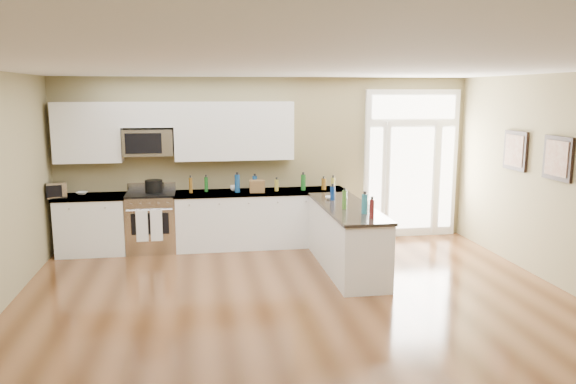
# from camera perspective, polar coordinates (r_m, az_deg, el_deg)

# --- Properties ---
(ground) EXTENTS (8.00, 8.00, 0.00)m
(ground) POSITION_cam_1_polar(r_m,az_deg,el_deg) (6.10, 2.84, -14.59)
(ground) COLOR #4B2B15
(room_shell) EXTENTS (8.00, 8.00, 8.00)m
(room_shell) POSITION_cam_1_polar(r_m,az_deg,el_deg) (5.61, 2.99, 1.48)
(room_shell) COLOR #8F845A
(room_shell) RESTS_ON ground
(back_cabinet_left) EXTENTS (1.10, 0.66, 0.94)m
(back_cabinet_left) POSITION_cam_1_polar(r_m,az_deg,el_deg) (9.51, -19.26, -3.31)
(back_cabinet_left) COLOR white
(back_cabinet_left) RESTS_ON ground
(back_cabinet_right) EXTENTS (2.85, 0.66, 0.94)m
(back_cabinet_right) POSITION_cam_1_polar(r_m,az_deg,el_deg) (9.41, -2.75, -2.89)
(back_cabinet_right) COLOR white
(back_cabinet_right) RESTS_ON ground
(peninsula_cabinet) EXTENTS (0.69, 2.32, 0.94)m
(peninsula_cabinet) POSITION_cam_1_polar(r_m,az_deg,el_deg) (8.22, 5.94, -4.86)
(peninsula_cabinet) COLOR white
(peninsula_cabinet) RESTS_ON ground
(upper_cabinet_left) EXTENTS (1.04, 0.33, 0.95)m
(upper_cabinet_left) POSITION_cam_1_polar(r_m,az_deg,el_deg) (9.43, -19.69, 5.71)
(upper_cabinet_left) COLOR white
(upper_cabinet_left) RESTS_ON room_shell
(upper_cabinet_right) EXTENTS (1.94, 0.33, 0.95)m
(upper_cabinet_right) POSITION_cam_1_polar(r_m,az_deg,el_deg) (9.30, -5.48, 6.20)
(upper_cabinet_right) COLOR white
(upper_cabinet_right) RESTS_ON room_shell
(upper_cabinet_short) EXTENTS (0.82, 0.33, 0.40)m
(upper_cabinet_short) POSITION_cam_1_polar(r_m,az_deg,el_deg) (9.30, -14.10, 7.64)
(upper_cabinet_short) COLOR white
(upper_cabinet_short) RESTS_ON room_shell
(microwave) EXTENTS (0.78, 0.41, 0.42)m
(microwave) POSITION_cam_1_polar(r_m,az_deg,el_deg) (9.29, -14.01, 4.92)
(microwave) COLOR silver
(microwave) RESTS_ON room_shell
(entry_door) EXTENTS (1.70, 0.10, 2.60)m
(entry_door) POSITION_cam_1_polar(r_m,az_deg,el_deg) (10.16, 12.39, 2.81)
(entry_door) COLOR white
(entry_door) RESTS_ON ground
(wall_art_near) EXTENTS (0.05, 0.58, 0.58)m
(wall_art_near) POSITION_cam_1_polar(r_m,az_deg,el_deg) (8.96, 22.09, 3.92)
(wall_art_near) COLOR black
(wall_art_near) RESTS_ON room_shell
(wall_art_far) EXTENTS (0.05, 0.58, 0.58)m
(wall_art_far) POSITION_cam_1_polar(r_m,az_deg,el_deg) (8.13, 25.72, 3.10)
(wall_art_far) COLOR black
(wall_art_far) RESTS_ON room_shell
(kitchen_range) EXTENTS (0.78, 0.69, 1.08)m
(kitchen_range) POSITION_cam_1_polar(r_m,az_deg,el_deg) (9.37, -13.68, -2.96)
(kitchen_range) COLOR silver
(kitchen_range) RESTS_ON ground
(stockpot) EXTENTS (0.36, 0.36, 0.22)m
(stockpot) POSITION_cam_1_polar(r_m,az_deg,el_deg) (9.34, -13.48, 0.62)
(stockpot) COLOR black
(stockpot) RESTS_ON kitchen_range
(toaster_oven) EXTENTS (0.34, 0.30, 0.25)m
(toaster_oven) POSITION_cam_1_polar(r_m,az_deg,el_deg) (9.37, -22.50, 0.19)
(toaster_oven) COLOR silver
(toaster_oven) RESTS_ON back_cabinet_left
(cardboard_box) EXTENTS (0.25, 0.19, 0.20)m
(cardboard_box) POSITION_cam_1_polar(r_m,az_deg,el_deg) (9.15, -3.16, 0.58)
(cardboard_box) COLOR brown
(cardboard_box) RESTS_ON back_cabinet_right
(bowl_left) EXTENTS (0.21, 0.21, 0.04)m
(bowl_left) POSITION_cam_1_polar(r_m,az_deg,el_deg) (9.55, -20.21, -0.11)
(bowl_left) COLOR white
(bowl_left) RESTS_ON back_cabinet_left
(bowl_peninsula) EXTENTS (0.20, 0.20, 0.05)m
(bowl_peninsula) POSITION_cam_1_polar(r_m,az_deg,el_deg) (8.57, 4.30, -0.59)
(bowl_peninsula) COLOR white
(bowl_peninsula) RESTS_ON peninsula_cabinet
(cup_counter) EXTENTS (0.15, 0.15, 0.09)m
(cup_counter) POSITION_cam_1_polar(r_m,az_deg,el_deg) (9.33, -5.53, 0.40)
(cup_counter) COLOR white
(cup_counter) RESTS_ON back_cabinet_right
(counter_bottles) EXTENTS (2.39, 2.42, 0.30)m
(counter_bottles) POSITION_cam_1_polar(r_m,az_deg,el_deg) (8.69, 0.83, 0.25)
(counter_bottles) COLOR #19591E
(counter_bottles) RESTS_ON back_cabinet_right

